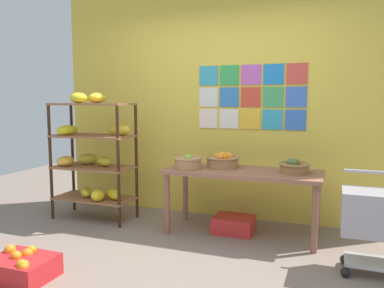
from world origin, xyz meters
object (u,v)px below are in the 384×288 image
(fruit_basket_back_right, at_px, (223,161))
(shopping_cart, at_px, (377,217))
(banana_shelf_unit, at_px, (93,152))
(produce_crate_under_table, at_px, (234,224))
(fruit_basket_centre, at_px, (188,162))
(orange_crate_foreground, at_px, (22,267))
(fruit_basket_right, at_px, (294,166))
(display_table, at_px, (242,178))

(fruit_basket_back_right, relative_size, shopping_cart, 0.44)
(banana_shelf_unit, relative_size, produce_crate_under_table, 3.53)
(fruit_basket_back_right, height_order, produce_crate_under_table, fruit_basket_back_right)
(fruit_basket_centre, height_order, orange_crate_foreground, fruit_basket_centre)
(fruit_basket_back_right, distance_m, fruit_basket_centre, 0.39)
(banana_shelf_unit, distance_m, shopping_cart, 3.08)
(fruit_basket_right, relative_size, produce_crate_under_table, 0.73)
(display_table, relative_size, shopping_cart, 1.96)
(orange_crate_foreground, bearing_deg, banana_shelf_unit, 104.27)
(fruit_basket_right, bearing_deg, fruit_basket_back_right, 173.83)
(shopping_cart, bearing_deg, display_table, 166.05)
(banana_shelf_unit, xyz_separation_m, display_table, (1.79, 0.08, -0.21))
(shopping_cart, bearing_deg, banana_shelf_unit, -178.47)
(display_table, height_order, shopping_cart, shopping_cart)
(fruit_basket_right, relative_size, fruit_basket_centre, 1.02)
(fruit_basket_back_right, distance_m, orange_crate_foreground, 2.18)
(banana_shelf_unit, xyz_separation_m, orange_crate_foreground, (0.39, -1.54, -0.71))
(display_table, relative_size, fruit_basket_back_right, 4.45)
(fruit_basket_back_right, bearing_deg, orange_crate_foreground, -123.90)
(produce_crate_under_table, bearing_deg, banana_shelf_unit, -176.41)
(fruit_basket_right, xyz_separation_m, fruit_basket_back_right, (-0.77, 0.08, 0.00))
(fruit_basket_back_right, xyz_separation_m, fruit_basket_centre, (-0.33, -0.21, -0.00))
(orange_crate_foreground, bearing_deg, fruit_basket_centre, 61.42)
(display_table, bearing_deg, orange_crate_foreground, -130.84)
(fruit_basket_back_right, bearing_deg, display_table, -23.20)
(banana_shelf_unit, height_order, produce_crate_under_table, banana_shelf_unit)
(display_table, xyz_separation_m, fruit_basket_back_right, (-0.24, 0.10, 0.16))
(fruit_basket_centre, bearing_deg, display_table, 10.06)
(fruit_basket_centre, xyz_separation_m, produce_crate_under_table, (0.48, 0.12, -0.67))
(orange_crate_foreground, bearing_deg, shopping_cart, 21.99)
(produce_crate_under_table, bearing_deg, fruit_basket_centre, -165.62)
(fruit_basket_right, distance_m, orange_crate_foreground, 2.61)
(banana_shelf_unit, xyz_separation_m, produce_crate_under_table, (1.70, 0.11, -0.73))
(fruit_basket_back_right, relative_size, orange_crate_foreground, 0.75)
(banana_shelf_unit, distance_m, fruit_basket_right, 2.32)
(shopping_cart, bearing_deg, fruit_basket_back_right, 166.24)
(display_table, relative_size, orange_crate_foreground, 3.33)
(produce_crate_under_table, distance_m, shopping_cart, 1.50)
(display_table, bearing_deg, fruit_basket_back_right, 156.80)
(display_table, xyz_separation_m, orange_crate_foreground, (-1.40, -1.62, -0.51))
(banana_shelf_unit, bearing_deg, fruit_basket_back_right, 6.95)
(display_table, xyz_separation_m, fruit_basket_centre, (-0.57, -0.10, 0.15))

